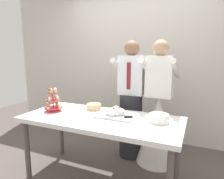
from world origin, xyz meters
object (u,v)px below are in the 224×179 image
object	(u,v)px
main_cake_tray	(116,113)
plate_stack	(159,118)
dessert_table	(101,123)
cupcake_stand	(53,101)
person_bride	(158,121)
round_cake	(94,107)
person_groom	(131,106)

from	to	relation	value
main_cake_tray	plate_stack	world-z (taller)	main_cake_tray
dessert_table	main_cake_tray	xyz separation A→B (m)	(0.15, 0.10, 0.12)
cupcake_stand	person_bride	bearing A→B (deg)	30.69
cupcake_stand	main_cake_tray	bearing A→B (deg)	7.96
main_cake_tray	plate_stack	distance (m)	0.49
round_cake	person_groom	world-z (taller)	person_groom
plate_stack	round_cake	distance (m)	0.86
person_groom	person_bride	distance (m)	0.42
round_cake	person_groom	bearing A→B (deg)	53.15
main_cake_tray	person_groom	size ratio (longest dim) A/B	0.26
main_cake_tray	person_groom	xyz separation A→B (m)	(-0.02, 0.60, -0.07)
dessert_table	plate_stack	bearing A→B (deg)	8.76
dessert_table	round_cake	world-z (taller)	round_cake
cupcake_stand	person_bride	distance (m)	1.40
dessert_table	person_groom	world-z (taller)	person_groom
dessert_table	person_groom	bearing A→B (deg)	79.51
dessert_table	person_bride	xyz separation A→B (m)	(0.52, 0.68, -0.12)
dessert_table	plate_stack	size ratio (longest dim) A/B	8.37
dessert_table	person_bride	size ratio (longest dim) A/B	1.08
person_groom	plate_stack	bearing A→B (deg)	-49.62
dessert_table	plate_stack	world-z (taller)	plate_stack
main_cake_tray	person_groom	distance (m)	0.60
main_cake_tray	person_groom	world-z (taller)	person_groom
main_cake_tray	person_bride	distance (m)	0.73
round_cake	person_groom	distance (m)	0.58
cupcake_stand	main_cake_tray	world-z (taller)	cupcake_stand
plate_stack	person_bride	bearing A→B (deg)	101.28
dessert_table	cupcake_stand	size ratio (longest dim) A/B	5.90
person_bride	dessert_table	bearing A→B (deg)	-127.31
person_groom	dessert_table	bearing A→B (deg)	-100.49
dessert_table	plate_stack	xyz separation A→B (m)	(0.63, 0.10, 0.12)
dessert_table	round_cake	xyz separation A→B (m)	(-0.22, 0.23, 0.11)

